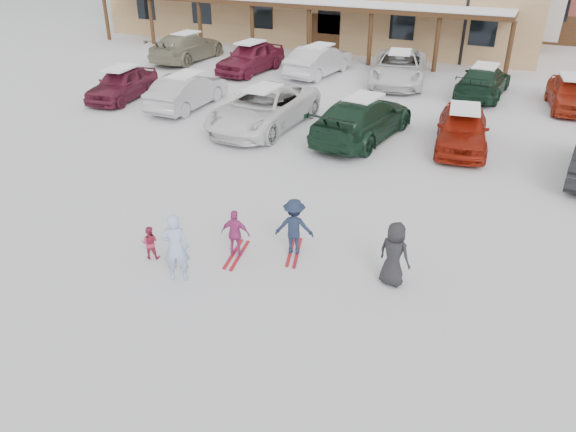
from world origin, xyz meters
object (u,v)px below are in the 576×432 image
at_px(toddler_red, 150,242).
at_px(parked_car_4, 462,128).
at_px(bystander_dark, 394,254).
at_px(parked_car_10, 399,68).
at_px(parked_car_9, 319,60).
at_px(lamp_post, 468,3).
at_px(child_magenta, 235,233).
at_px(parked_car_2, 264,108).
at_px(child_navy, 294,227).
at_px(parked_car_7, 187,47).
at_px(parked_car_8, 251,57).
at_px(adult_skier, 176,248).
at_px(parked_car_0, 122,84).
at_px(parked_car_11, 483,81).
at_px(parked_car_12, 570,93).
at_px(parked_car_1, 187,91).
at_px(parked_car_3, 363,118).

bearing_deg(toddler_red, parked_car_4, -140.21).
xyz_separation_m(bystander_dark, parked_car_10, (-4.14, 16.97, 0.00)).
bearing_deg(parked_car_9, lamp_post, -130.99).
distance_m(toddler_red, child_magenta, 2.06).
height_order(bystander_dark, parked_car_2, parked_car_2).
height_order(child_navy, parked_car_4, parked_car_4).
relative_size(parked_car_7, parked_car_8, 1.15).
distance_m(bystander_dark, parked_car_8, 19.88).
distance_m(parked_car_2, parked_car_10, 9.17).
bearing_deg(adult_skier, parked_car_0, -73.04).
distance_m(bystander_dark, parked_car_7, 23.56).
xyz_separation_m(adult_skier, parked_car_4, (4.56, 10.98, -0.09)).
xyz_separation_m(parked_car_7, parked_car_11, (16.30, -0.67, -0.08)).
bearing_deg(parked_car_2, parked_car_12, 37.77).
height_order(child_magenta, parked_car_9, parked_car_9).
xyz_separation_m(adult_skier, parked_car_12, (8.04, 17.57, -0.14)).
bearing_deg(parked_car_4, child_magenta, -119.60).
distance_m(adult_skier, parked_car_11, 18.63).
relative_size(toddler_red, child_magenta, 0.70).
height_order(parked_car_7, parked_car_10, parked_car_10).
relative_size(parked_car_4, parked_car_11, 0.90).
bearing_deg(parked_car_11, parked_car_8, 5.00).
relative_size(parked_car_4, parked_car_9, 0.93).
bearing_deg(parked_car_1, child_navy, 133.99).
xyz_separation_m(toddler_red, parked_car_11, (5.53, 17.61, 0.27)).
relative_size(parked_car_3, parked_car_4, 1.25).
height_order(child_navy, parked_car_10, parked_car_10).
xyz_separation_m(parked_car_3, parked_car_9, (-4.87, 8.16, -0.02)).
xyz_separation_m(parked_car_0, parked_car_12, (18.36, 6.52, -0.01)).
xyz_separation_m(parked_car_1, parked_car_4, (11.49, -0.16, 0.01)).
distance_m(parked_car_3, parked_car_8, 11.12).
bearing_deg(parked_car_10, parked_car_1, -143.34).
bearing_deg(parked_car_10, parked_car_9, 171.87).
relative_size(child_magenta, bystander_dark, 0.79).
height_order(parked_car_10, parked_car_11, parked_car_10).
relative_size(lamp_post, parked_car_9, 1.23).
distance_m(toddler_red, parked_car_7, 21.21).
height_order(parked_car_2, parked_car_4, parked_car_2).
bearing_deg(toddler_red, parked_car_3, -124.07).
distance_m(parked_car_3, parked_car_10, 8.31).
height_order(parked_car_7, parked_car_12, parked_car_7).
height_order(adult_skier, parked_car_7, adult_skier).
bearing_deg(parked_car_8, parked_car_3, -34.62).
height_order(parked_car_2, parked_car_10, parked_car_2).
relative_size(parked_car_0, parked_car_11, 0.86).
xyz_separation_m(parked_car_4, parked_car_9, (-8.37, 7.67, 0.03)).
bearing_deg(parked_car_7, parked_car_2, 138.56).
relative_size(parked_car_9, parked_car_12, 1.14).
distance_m(parked_car_4, parked_car_11, 7.12).
relative_size(parked_car_2, parked_car_8, 1.23).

